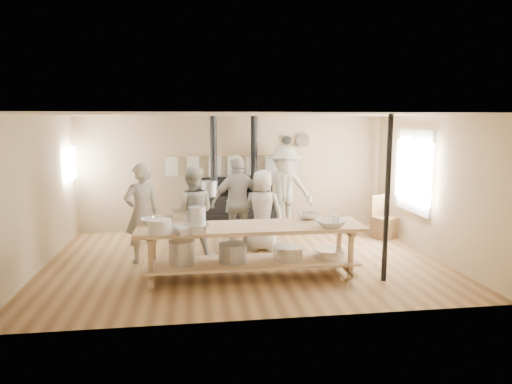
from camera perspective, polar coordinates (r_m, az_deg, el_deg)
ground at (r=8.34m, az=-1.37°, el=-8.52°), size 7.00×7.00×0.00m
room_shell at (r=8.01m, az=-1.41°, el=2.63°), size 7.00×7.00×7.00m
window_right at (r=9.61m, az=19.23°, el=2.45°), size 0.09×1.50×1.65m
left_opening at (r=10.28m, az=-22.24°, el=3.23°), size 0.00×0.90×0.90m
stove at (r=10.26m, az=-2.73°, el=-2.22°), size 1.90×0.75×2.60m
towel_rail at (r=10.39m, az=-2.87°, el=3.70°), size 3.00×0.04×0.47m
back_wall_shelf at (r=10.62m, az=5.04°, el=6.20°), size 0.63×0.14×0.32m
prep_table at (r=7.33m, az=-0.67°, el=-6.73°), size 3.60×0.90×0.85m
support_post at (r=7.28m, az=16.07°, el=-0.91°), size 0.08×0.08×2.60m
cook_far_left at (r=8.32m, az=-14.10°, el=-2.54°), size 0.77×0.69×1.77m
cook_left at (r=8.41m, az=-7.92°, el=-2.54°), size 0.89×0.74×1.68m
cook_center at (r=8.79m, az=0.80°, el=-2.32°), size 0.89×0.72×1.58m
cook_right at (r=8.85m, az=-2.23°, el=-1.36°), size 1.16×0.70×1.84m
cook_by_window at (r=10.17m, az=3.58°, el=0.28°), size 1.36×0.91×1.95m
chair at (r=10.21m, az=15.69°, el=-4.04°), size 0.56×0.56×0.91m
bowl_white_a at (r=7.54m, az=-12.71°, el=-3.56°), size 0.48×0.48×0.10m
bowl_steel_a at (r=7.53m, az=-11.77°, el=-3.49°), size 0.50×0.50×0.11m
bowl_white_b at (r=7.25m, az=9.31°, el=-3.90°), size 0.52×0.52×0.11m
bowl_steel_b at (r=7.75m, az=6.59°, el=-3.02°), size 0.50×0.50×0.11m
roasting_pan at (r=6.87m, az=-8.16°, el=-4.63°), size 0.54×0.45×0.10m
mixing_bowl_large at (r=6.87m, az=-7.42°, el=-4.52°), size 0.39×0.39×0.12m
bucket_galv at (r=7.50m, az=-7.37°, el=-2.84°), size 0.33×0.33×0.26m
deep_bowl_enamel at (r=6.88m, az=-11.92°, el=-4.25°), size 0.40×0.40×0.21m
pitcher at (r=7.24m, az=9.86°, el=-3.57°), size 0.15×0.15×0.20m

